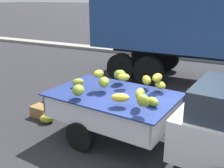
{
  "coord_description": "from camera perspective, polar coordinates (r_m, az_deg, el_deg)",
  "views": [
    {
      "loc": [
        1.37,
        -4.6,
        3.12
      ],
      "look_at": [
        -1.1,
        0.24,
        1.3
      ],
      "focal_mm": 42.21,
      "sensor_mm": 36.0,
      "label": 1
    }
  ],
  "objects": [
    {
      "name": "ground",
      "position": [
        5.73,
        9.0,
        -14.78
      ],
      "size": [
        220.0,
        220.0,
        0.0
      ],
      "primitive_type": "plane",
      "color": "#28282B"
    },
    {
      "name": "curb_strip",
      "position": [
        14.17,
        20.88,
        4.91
      ],
      "size": [
        80.0,
        0.8,
        0.16
      ],
      "primitive_type": "cube",
      "color": "gray",
      "rests_on": "ground"
    },
    {
      "name": "pickup_truck",
      "position": [
        5.21,
        18.44,
        -7.95
      ],
      "size": [
        4.98,
        2.18,
        1.7
      ],
      "rotation": [
        0.0,
        0.0,
        -0.09
      ],
      "color": "white",
      "rests_on": "ground"
    },
    {
      "name": "fallen_banana_bunch_near_tailgate",
      "position": [
        7.08,
        -13.91,
        -7.25
      ],
      "size": [
        0.46,
        0.43,
        0.22
      ],
      "primitive_type": "ellipsoid",
      "rotation": [
        0.0,
        0.0,
        0.57
      ],
      "color": "gold",
      "rests_on": "ground"
    },
    {
      "name": "produce_crate",
      "position": [
        7.45,
        -15.06,
        -5.7
      ],
      "size": [
        0.54,
        0.4,
        0.29
      ],
      "primitive_type": "cube",
      "rotation": [
        0.0,
        0.0,
        -0.07
      ],
      "color": "olive",
      "rests_on": "ground"
    }
  ]
}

